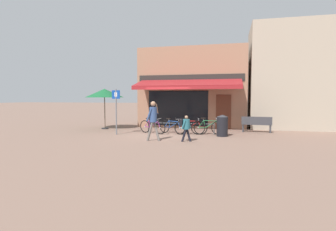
{
  "coord_description": "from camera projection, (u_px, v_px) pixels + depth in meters",
  "views": [
    {
      "loc": [
        3.48,
        -13.05,
        1.92
      ],
      "look_at": [
        0.5,
        -0.71,
        1.05
      ],
      "focal_mm": 28.0,
      "sensor_mm": 36.0,
      "label": 1
    }
  ],
  "objects": [
    {
      "name": "bicycle_red",
      "position": [
        191.0,
        127.0,
        13.6
      ],
      "size": [
        1.69,
        0.62,
        0.86
      ],
      "rotation": [
        -0.05,
        0.0,
        0.24
      ],
      "color": "black",
      "rests_on": "ground_plane"
    },
    {
      "name": "bicycle_blue",
      "position": [
        172.0,
        127.0,
        14.02
      ],
      "size": [
        1.58,
        0.8,
        0.82
      ],
      "rotation": [
        -0.07,
        0.0,
        -0.44
      ],
      "color": "black",
      "rests_on": "ground_plane"
    },
    {
      "name": "neighbour_building",
      "position": [
        312.0,
        77.0,
        16.43
      ],
      "size": [
        7.56,
        4.0,
        6.44
      ],
      "color": "tan",
      "rests_on": "ground_plane"
    },
    {
      "name": "pedestrian_child",
      "position": [
        186.0,
        125.0,
        11.41
      ],
      "size": [
        0.53,
        0.44,
        1.16
      ],
      "rotation": [
        0.0,
        0.0,
        -0.14
      ],
      "color": "black",
      "rests_on": "ground_plane"
    },
    {
      "name": "bicycle_green",
      "position": [
        208.0,
        127.0,
        13.54
      ],
      "size": [
        1.76,
        0.53,
        0.88
      ],
      "rotation": [
        0.01,
        0.0,
        0.19
      ],
      "color": "black",
      "rests_on": "ground_plane"
    },
    {
      "name": "ground_plane",
      "position": [
        162.0,
        135.0,
        13.6
      ],
      "size": [
        160.0,
        160.0,
        0.0
      ],
      "primitive_type": "plane",
      "color": "#846656"
    },
    {
      "name": "bicycle_purple",
      "position": [
        152.0,
        127.0,
        14.03
      ],
      "size": [
        1.63,
        0.78,
        0.83
      ],
      "rotation": [
        0.06,
        0.0,
        -0.38
      ],
      "color": "black",
      "rests_on": "ground_plane"
    },
    {
      "name": "pedestrian_adult",
      "position": [
        153.0,
        116.0,
        11.57
      ],
      "size": [
        0.63,
        0.47,
        1.77
      ],
      "rotation": [
        0.0,
        0.0,
        -0.19
      ],
      "color": "slate",
      "rests_on": "ground_plane"
    },
    {
      "name": "litter_bin",
      "position": [
        222.0,
        125.0,
        12.97
      ],
      "size": [
        0.56,
        0.56,
        1.07
      ],
      "color": "black",
      "rests_on": "ground_plane"
    },
    {
      "name": "bike_rack_rail",
      "position": [
        180.0,
        125.0,
        13.92
      ],
      "size": [
        3.66,
        0.04,
        0.57
      ],
      "color": "#47494F",
      "rests_on": "ground_plane"
    },
    {
      "name": "parking_sign",
      "position": [
        116.0,
        107.0,
        13.54
      ],
      "size": [
        0.44,
        0.07,
        2.36
      ],
      "color": "slate",
      "rests_on": "ground_plane"
    },
    {
      "name": "cafe_parasol",
      "position": [
        105.0,
        93.0,
        15.98
      ],
      "size": [
        2.34,
        2.34,
        2.46
      ],
      "color": "#4C3D2D",
      "rests_on": "ground_plane"
    },
    {
      "name": "park_bench",
      "position": [
        257.0,
        124.0,
        14.49
      ],
      "size": [
        1.63,
        0.59,
        0.87
      ],
      "rotation": [
        0.0,
        0.0,
        -0.1
      ],
      "color": "#38383D",
      "rests_on": "ground_plane"
    },
    {
      "name": "shop_front",
      "position": [
        193.0,
        88.0,
        17.71
      ],
      "size": [
        6.92,
        4.93,
        5.13
      ],
      "color": "#9E7056",
      "rests_on": "ground_plane"
    }
  ]
}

